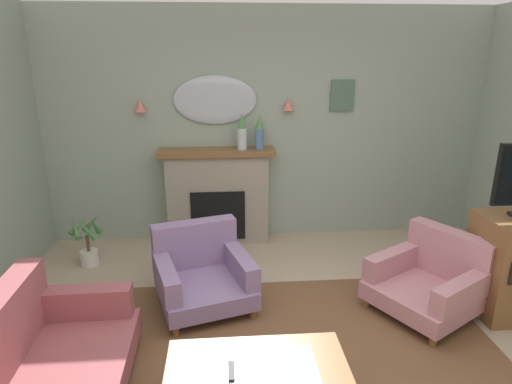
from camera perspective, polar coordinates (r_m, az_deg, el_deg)
wall_back at (r=5.28m, az=1.41°, el=8.59°), size 6.25×0.10×2.76m
patterned_rug at (r=3.51m, az=5.72°, el=-21.50°), size 3.20×2.40×0.01m
fireplace at (r=5.23m, az=-5.07°, el=-0.69°), size 1.36×0.36×1.16m
mantel_vase_centre at (r=5.01m, az=-1.85°, el=7.79°), size 0.11×0.11×0.41m
mantel_vase_right at (r=5.03m, az=0.45°, el=7.83°), size 0.11×0.11×0.40m
wall_mirror at (r=5.13m, az=-5.41°, el=11.98°), size 0.96×0.06×0.56m
wall_sconce_left at (r=5.17m, az=-15.04°, el=10.95°), size 0.14×0.14×0.14m
wall_sconce_right at (r=5.14m, az=4.30°, el=11.47°), size 0.14×0.14×0.14m
framed_picture at (r=5.33m, az=11.32°, el=12.38°), size 0.28×0.03×0.36m
coffee_table at (r=2.82m, az=0.17°, el=-22.98°), size 1.10×0.60×0.45m
tv_remote at (r=2.74m, az=-3.27°, el=-22.58°), size 0.04×0.16×0.02m
armchair_near_fireplace at (r=4.23m, az=22.13°, el=-10.59°), size 1.11×1.11×0.71m
armchair_beside_couch at (r=4.08m, az=-7.17°, el=-10.39°), size 1.00×1.01×0.71m
potted_plant_small_fern at (r=5.07m, az=-21.35°, el=-6.09°), size 0.35×0.38×0.58m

